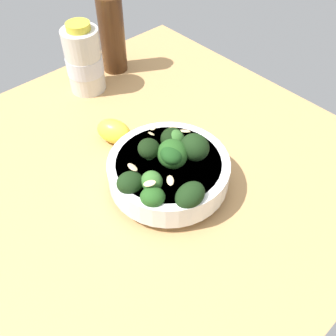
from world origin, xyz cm
name	(u,v)px	position (x,y,z in cm)	size (l,w,h in cm)	color
ground_plane	(146,172)	(0.00, 0.00, -1.57)	(71.29, 71.29, 3.15)	tan
bowl_of_broccoli	(168,169)	(-0.19, -5.90, 3.97)	(18.77, 18.71, 9.56)	white
lemon_wedge	(114,131)	(0.05, 8.49, 2.16)	(6.39, 4.06, 4.32)	yellow
bottle_tall	(112,33)	(14.35, 27.26, 8.40)	(5.23, 5.23, 17.77)	#472814
bottle_short	(84,60)	(5.70, 25.07, 6.44)	(7.26, 7.26, 14.11)	beige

